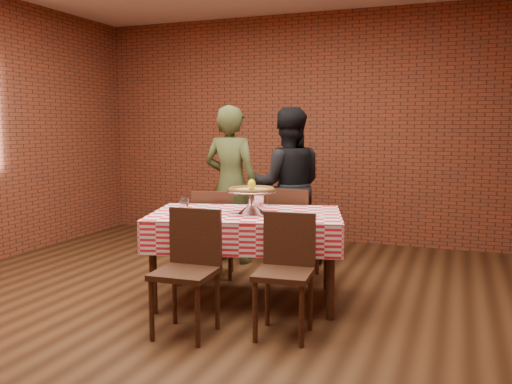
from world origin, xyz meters
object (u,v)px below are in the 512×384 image
at_px(water_glass_left, 184,208).
at_px(condiment_caddy, 260,199).
at_px(table, 246,257).
at_px(water_glass_right, 185,204).
at_px(diner_olive, 231,185).
at_px(pizza, 252,190).
at_px(chair_near_left, 185,274).
at_px(chair_far_left, 214,233).
at_px(pizza_stand, 252,202).
at_px(chair_far_right, 295,232).
at_px(chair_near_right, 284,277).
at_px(diner_black, 287,186).

distance_m(water_glass_left, condiment_caddy, 0.73).
xyz_separation_m(table, water_glass_right, (-0.54, -0.07, 0.44)).
distance_m(water_glass_left, diner_olive, 1.46).
bearing_deg(diner_olive, pizza, 124.08).
distance_m(water_glass_right, chair_near_left, 0.96).
height_order(chair_near_left, diner_olive, diner_olive).
height_order(water_glass_right, chair_far_left, water_glass_right).
bearing_deg(pizza_stand, chair_far_right, 82.13).
bearing_deg(table, pizza_stand, -9.49).
bearing_deg(diner_olive, water_glass_left, 101.65).
relative_size(water_glass_left, chair_near_right, 0.13).
relative_size(condiment_caddy, chair_near_right, 0.17).
relative_size(pizza, chair_far_right, 0.43).
bearing_deg(water_glass_right, chair_near_left, -61.93).
bearing_deg(chair_near_right, chair_far_right, 99.08).
distance_m(pizza_stand, pizza, 0.10).
bearing_deg(diner_olive, water_glass_right, 98.66).
bearing_deg(table, condiment_caddy, 89.59).
height_order(table, pizza_stand, pizza_stand).
bearing_deg(chair_near_left, diner_black, 86.01).
height_order(chair_far_left, chair_far_right, chair_far_right).
relative_size(pizza, condiment_caddy, 2.67).
height_order(pizza_stand, water_glass_right, pizza_stand).
height_order(water_glass_right, condiment_caddy, condiment_caddy).
relative_size(chair_far_left, chair_far_right, 0.97).
distance_m(table, condiment_caddy, 0.56).
relative_size(chair_far_left, diner_olive, 0.51).
distance_m(water_glass_left, chair_near_left, 0.77).
relative_size(chair_far_right, diner_olive, 0.52).
xyz_separation_m(water_glass_left, water_glass_right, (-0.09, 0.19, 0.00)).
bearing_deg(condiment_caddy, diner_olive, 127.99).
height_order(pizza_stand, diner_olive, diner_olive).
bearing_deg(chair_near_left, diner_olive, 101.95).
distance_m(pizza_stand, water_glass_right, 0.60).
bearing_deg(pizza_stand, condiment_caddy, 99.04).
bearing_deg(pizza, diner_olive, 120.71).
bearing_deg(chair_near_left, pizza_stand, 75.52).
bearing_deg(diner_black, pizza_stand, 75.10).
height_order(pizza_stand, chair_far_right, pizza_stand).
height_order(pizza_stand, water_glass_left, pizza_stand).
relative_size(table, water_glass_left, 13.61).
relative_size(pizza, chair_near_left, 0.43).
distance_m(chair_near_right, chair_far_left, 1.65).
bearing_deg(chair_far_left, water_glass_left, 78.09).
height_order(pizza_stand, pizza, pizza).
height_order(pizza_stand, chair_far_left, pizza_stand).
bearing_deg(diner_olive, diner_black, -159.26).
relative_size(table, chair_near_left, 1.75).
bearing_deg(chair_far_left, chair_near_left, 86.77).
xyz_separation_m(diner_olive, diner_black, (0.58, 0.18, -0.01)).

